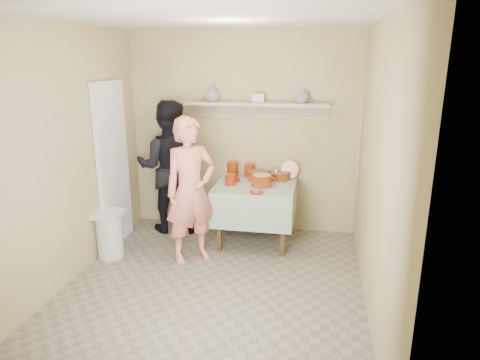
% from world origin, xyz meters
% --- Properties ---
extents(ground, '(3.50, 3.50, 0.00)m').
position_xyz_m(ground, '(0.00, 0.00, 0.00)').
color(ground, '#756D5B').
rests_on(ground, ground).
extents(tile_panel, '(0.06, 0.70, 2.00)m').
position_xyz_m(tile_panel, '(-1.46, 0.95, 1.00)').
color(tile_panel, silver).
rests_on(tile_panel, ground).
extents(plate_stack_a, '(0.14, 0.14, 0.19)m').
position_xyz_m(plate_stack_a, '(-0.10, 1.55, 0.86)').
color(plate_stack_a, maroon).
rests_on(plate_stack_a, serving_table).
extents(plate_stack_b, '(0.14, 0.14, 0.16)m').
position_xyz_m(plate_stack_b, '(0.12, 1.60, 0.84)').
color(plate_stack_b, maroon).
rests_on(plate_stack_b, serving_table).
extents(bowl_stack, '(0.13, 0.13, 0.13)m').
position_xyz_m(bowl_stack, '(-0.04, 1.16, 0.83)').
color(bowl_stack, maroon).
rests_on(bowl_stack, serving_table).
extents(empty_bowl, '(0.15, 0.15, 0.04)m').
position_xyz_m(empty_bowl, '(-0.03, 1.33, 0.78)').
color(empty_bowl, maroon).
rests_on(empty_bowl, serving_table).
extents(propped_lid, '(0.23, 0.07, 0.23)m').
position_xyz_m(propped_lid, '(0.64, 1.58, 0.88)').
color(propped_lid, maroon).
rests_on(propped_lid, serving_table).
extents(vase_right, '(0.18, 0.18, 0.17)m').
position_xyz_m(vase_right, '(0.76, 1.63, 1.81)').
color(vase_right, navy).
rests_on(vase_right, wall_shelf).
extents(vase_left, '(0.27, 0.27, 0.20)m').
position_xyz_m(vase_left, '(-0.37, 1.62, 1.82)').
color(vase_left, navy).
rests_on(vase_left, wall_shelf).
extents(ceramic_box, '(0.15, 0.11, 0.11)m').
position_xyz_m(ceramic_box, '(0.22, 1.64, 1.77)').
color(ceramic_box, navy).
rests_on(ceramic_box, wall_shelf).
extents(person_cook, '(0.72, 0.69, 1.66)m').
position_xyz_m(person_cook, '(-0.39, 0.64, 0.83)').
color(person_cook, '#E67563').
rests_on(person_cook, ground).
extents(person_helper, '(0.96, 0.81, 1.74)m').
position_xyz_m(person_helper, '(-0.93, 1.46, 0.87)').
color(person_helper, black).
rests_on(person_helper, ground).
extents(room_shell, '(3.04, 3.54, 2.62)m').
position_xyz_m(room_shell, '(0.00, 0.00, 1.61)').
color(room_shell, tan).
rests_on(room_shell, ground).
extents(serving_table, '(0.97, 0.97, 0.76)m').
position_xyz_m(serving_table, '(0.25, 1.28, 0.64)').
color(serving_table, '#4C2D16').
rests_on(serving_table, ground).
extents(cazuela_meat_a, '(0.30, 0.30, 0.10)m').
position_xyz_m(cazuela_meat_a, '(0.26, 1.47, 0.82)').
color(cazuela_meat_a, '#63260D').
rests_on(cazuela_meat_a, serving_table).
extents(cazuela_meat_b, '(0.28, 0.28, 0.10)m').
position_xyz_m(cazuela_meat_b, '(0.52, 1.51, 0.82)').
color(cazuela_meat_b, '#63260D').
rests_on(cazuela_meat_b, serving_table).
extents(ladle, '(0.08, 0.26, 0.19)m').
position_xyz_m(ladle, '(0.48, 1.49, 0.87)').
color(ladle, silver).
rests_on(ladle, cazuela_meat_b).
extents(cazuela_rice, '(0.33, 0.25, 0.14)m').
position_xyz_m(cazuela_rice, '(0.34, 1.17, 0.85)').
color(cazuela_rice, '#63260D').
rests_on(cazuela_rice, serving_table).
extents(front_plate, '(0.16, 0.16, 0.03)m').
position_xyz_m(front_plate, '(0.31, 0.90, 0.77)').
color(front_plate, maroon).
rests_on(front_plate, serving_table).
extents(wall_shelf, '(1.80, 0.25, 0.21)m').
position_xyz_m(wall_shelf, '(0.20, 1.65, 1.67)').
color(wall_shelf, tan).
rests_on(wall_shelf, room_shell).
extents(trash_bin, '(0.32, 0.32, 0.56)m').
position_xyz_m(trash_bin, '(-1.36, 0.52, 0.28)').
color(trash_bin, silver).
rests_on(trash_bin, ground).
extents(electrical_cord, '(0.01, 0.05, 0.90)m').
position_xyz_m(electrical_cord, '(1.47, 1.48, 1.25)').
color(electrical_cord, silver).
rests_on(electrical_cord, wall_shelf).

